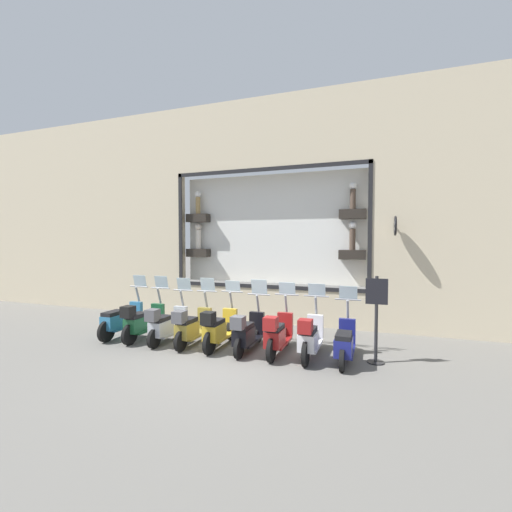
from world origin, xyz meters
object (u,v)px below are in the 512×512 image
(scooter_navy_0, at_px, (345,343))
(scooter_teal_8, at_px, (121,320))
(scooter_white_1, at_px, (310,337))
(shop_sign_post, at_px, (376,316))
(scooter_red_2, at_px, (277,334))
(scooter_green_7, at_px, (142,322))
(scooter_black_3, at_px, (247,332))
(scooter_yellow_4, at_px, (218,329))
(scooter_olive_5, at_px, (191,327))
(scooter_silver_6, at_px, (166,325))

(scooter_navy_0, height_order, scooter_teal_8, scooter_teal_8)
(scooter_white_1, distance_m, shop_sign_post, 1.49)
(scooter_red_2, bearing_deg, scooter_white_1, -89.96)
(scooter_green_7, bearing_deg, scooter_white_1, -90.00)
(scooter_black_3, bearing_deg, scooter_white_1, -89.61)
(scooter_navy_0, distance_m, scooter_yellow_4, 2.97)
(scooter_white_1, relative_size, scooter_olive_5, 1.01)
(scooter_red_2, bearing_deg, scooter_teal_8, 89.21)
(scooter_olive_5, height_order, scooter_green_7, scooter_green_7)
(scooter_white_1, xyz_separation_m, shop_sign_post, (0.22, -1.38, 0.54))
(scooter_red_2, relative_size, shop_sign_post, 0.97)
(scooter_white_1, distance_m, scooter_green_7, 4.46)
(scooter_white_1, xyz_separation_m, scooter_teal_8, (0.06, 5.20, -0.03))
(scooter_black_3, distance_m, shop_sign_post, 2.93)
(scooter_white_1, relative_size, scooter_green_7, 1.00)
(scooter_navy_0, relative_size, scooter_green_7, 0.99)
(scooter_navy_0, distance_m, shop_sign_post, 0.89)
(scooter_navy_0, relative_size, scooter_black_3, 1.00)
(scooter_white_1, xyz_separation_m, scooter_olive_5, (-0.01, 2.97, -0.01))
(scooter_navy_0, bearing_deg, scooter_silver_6, 90.78)
(scooter_silver_6, bearing_deg, shop_sign_post, -87.36)
(scooter_black_3, distance_m, scooter_yellow_4, 0.74)
(scooter_red_2, distance_m, scooter_yellow_4, 1.49)
(scooter_yellow_4, relative_size, scooter_olive_5, 1.01)
(scooter_black_3, relative_size, scooter_silver_6, 1.00)
(scooter_black_3, height_order, shop_sign_post, shop_sign_post)
(scooter_navy_0, xyz_separation_m, shop_sign_post, (0.17, -0.63, 0.60))
(scooter_navy_0, bearing_deg, scooter_green_7, 90.56)
(scooter_navy_0, distance_m, scooter_olive_5, 3.72)
(scooter_black_3, height_order, scooter_teal_8, scooter_black_3)
(scooter_white_1, bearing_deg, scooter_olive_5, 90.12)
(scooter_black_3, relative_size, scooter_yellow_4, 0.99)
(scooter_teal_8, bearing_deg, scooter_black_3, -91.09)
(scooter_silver_6, bearing_deg, scooter_navy_0, -89.22)
(scooter_red_2, xyz_separation_m, scooter_black_3, (-0.01, 0.74, -0.02))
(scooter_white_1, xyz_separation_m, scooter_red_2, (-0.00, 0.74, -0.00))
(scooter_green_7, xyz_separation_m, shop_sign_post, (0.22, -5.84, 0.54))
(scooter_olive_5, relative_size, shop_sign_post, 0.96)
(scooter_red_2, distance_m, scooter_black_3, 0.74)
(scooter_green_7, distance_m, scooter_teal_8, 0.75)
(scooter_yellow_4, distance_m, scooter_green_7, 2.23)
(scooter_navy_0, height_order, scooter_yellow_4, scooter_yellow_4)
(scooter_navy_0, height_order, shop_sign_post, shop_sign_post)
(scooter_yellow_4, distance_m, scooter_teal_8, 2.97)
(scooter_silver_6, distance_m, scooter_teal_8, 1.49)
(scooter_red_2, bearing_deg, scooter_black_3, 90.73)
(scooter_navy_0, bearing_deg, scooter_white_1, 93.92)
(scooter_green_7, height_order, scooter_teal_8, scooter_green_7)
(scooter_navy_0, bearing_deg, scooter_black_3, 91.57)
(scooter_olive_5, bearing_deg, scooter_red_2, -89.85)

